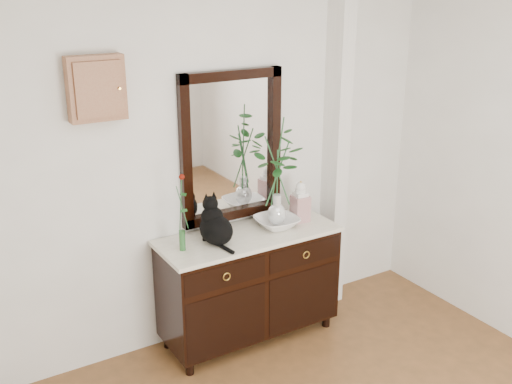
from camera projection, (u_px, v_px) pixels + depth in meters
wall_back at (219, 161)px, 4.29m from camera, size 3.60×0.04×2.70m
pilaster at (336, 145)px, 4.71m from camera, size 0.12×0.20×2.70m
sideboard at (249, 281)px, 4.43m from camera, size 1.33×0.52×0.82m
wall_mirror at (232, 147)px, 4.29m from camera, size 0.80×0.06×1.10m
key_cabinet at (96, 88)px, 3.64m from camera, size 0.35×0.10×0.40m
cat at (216, 221)px, 4.09m from camera, size 0.27×0.32×0.34m
lotus_bowl at (277, 222)px, 4.41m from camera, size 0.33×0.33×0.08m
vase_branches at (277, 172)px, 4.27m from camera, size 0.46×0.46×0.82m
bud_vase_rose at (181, 212)px, 3.95m from camera, size 0.09×0.09×0.55m
ginger_jar at (300, 201)px, 4.48m from camera, size 0.13×0.13×0.32m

